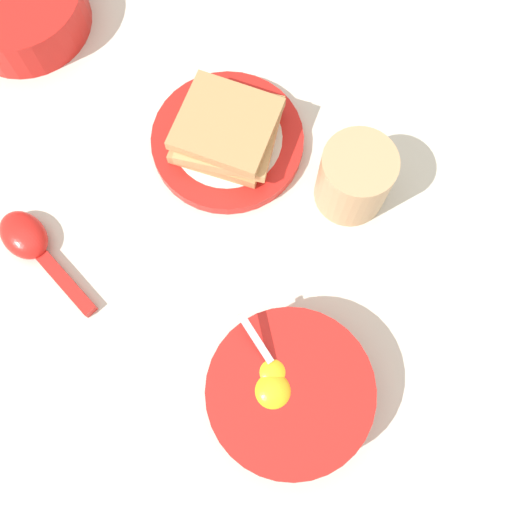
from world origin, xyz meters
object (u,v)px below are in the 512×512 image
Objects in this scene: egg_bowl at (289,393)px; drinking_cup at (355,178)px; soup_spoon at (31,243)px; toast_sandwich at (227,130)px; toast_plate at (228,141)px; congee_bowl at (18,6)px.

drinking_cup is at bearing -30.28° from egg_bowl.
egg_bowl is 1.90× the size of drinking_cup.
soup_spoon is at bearing 88.00° from drinking_cup.
toast_sandwich is at bearing -72.13° from soup_spoon.
egg_bowl is 0.23m from drinking_cup.
toast_plate is 1.07× the size of congee_bowl.
toast_plate is (0.29, 0.00, -0.02)m from egg_bowl.
drinking_cup is at bearing -92.00° from soup_spoon.
toast_plate is 0.15m from drinking_cup.
egg_bowl reaches higher than soup_spoon.
toast_sandwich reaches higher than toast_plate.
soup_spoon is 0.35m from drinking_cup.
egg_bowl is at bearing 149.72° from drinking_cup.
congee_bowl is at bearing -4.14° from soup_spoon.
egg_bowl reaches higher than toast_sandwich.
soup_spoon is 1.65× the size of drinking_cup.
drinking_cup is (0.20, -0.12, 0.02)m from egg_bowl.
congee_bowl reaches higher than soup_spoon.
toast_plate is 0.24m from soup_spoon.
soup_spoon is at bearing 107.87° from toast_sandwich.
toast_sandwich is 0.30m from congee_bowl.
toast_sandwich is at bearing -178.44° from toast_plate.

